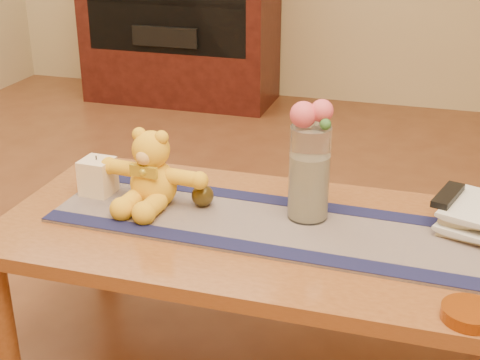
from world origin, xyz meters
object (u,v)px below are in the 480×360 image
(bronze_ball, at_px, (203,196))
(amber_dish, at_px, (470,314))
(tv_remote, at_px, (448,195))
(glass_vase, at_px, (309,173))
(book_bottom, at_px, (446,219))
(pillar_candle, at_px, (98,176))
(teddy_bear, at_px, (153,169))

(bronze_ball, distance_m, amber_dish, 0.80)
(tv_remote, distance_m, amber_dish, 0.46)
(amber_dish, bearing_deg, bronze_ball, 154.33)
(tv_remote, relative_size, amber_dish, 1.34)
(amber_dish, bearing_deg, glass_vase, 139.29)
(book_bottom, bearing_deg, pillar_candle, -160.38)
(book_bottom, height_order, tv_remote, tv_remote)
(glass_vase, distance_m, book_bottom, 0.40)
(teddy_bear, distance_m, pillar_candle, 0.19)
(pillar_candle, distance_m, book_bottom, 1.00)
(teddy_bear, xyz_separation_m, bronze_ball, (0.14, 0.02, -0.07))
(pillar_candle, height_order, glass_vase, glass_vase)
(bronze_ball, bearing_deg, glass_vase, 3.22)
(book_bottom, bearing_deg, glass_vase, -152.83)
(tv_remote, bearing_deg, glass_vase, -151.16)
(glass_vase, relative_size, bronze_ball, 4.10)
(bronze_ball, height_order, book_bottom, bronze_ball)
(bronze_ball, height_order, amber_dish, bronze_ball)
(pillar_candle, height_order, bronze_ball, pillar_candle)
(bronze_ball, distance_m, book_bottom, 0.67)
(bronze_ball, bearing_deg, amber_dish, -25.67)
(teddy_bear, relative_size, bronze_ball, 4.91)
(bronze_ball, bearing_deg, pillar_candle, -179.07)
(glass_vase, height_order, amber_dish, glass_vase)
(tv_remote, bearing_deg, pillar_candle, -157.91)
(book_bottom, xyz_separation_m, tv_remote, (-0.00, -0.01, 0.07))
(pillar_candle, bearing_deg, tv_remote, 6.05)
(pillar_candle, height_order, book_bottom, pillar_candle)
(teddy_bear, bearing_deg, book_bottom, 14.28)
(glass_vase, bearing_deg, tv_remote, 12.81)
(teddy_bear, distance_m, amber_dish, 0.93)
(pillar_candle, bearing_deg, amber_dish, -18.09)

